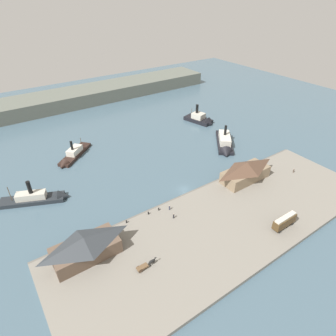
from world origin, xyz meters
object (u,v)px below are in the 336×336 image
Objects in this scene: mooring_post_center_west at (127,222)px; pedestrian_walking_west at (294,171)px; ferry_moored_east at (201,120)px; ferry_mid_harbor at (225,144)px; ferry_shed_west_terminal at (246,171)px; pedestrian_walking_east at (169,208)px; ferry_departing_north at (72,156)px; ferry_shed_customs_shed at (85,247)px; mooring_post_west at (148,213)px; mooring_post_east at (159,209)px; ferry_approaching_west at (40,198)px; horse_cart at (146,265)px; pedestrian_standing_center at (174,216)px; street_tram at (285,221)px.

pedestrian_walking_west is at bearing -10.10° from mooring_post_center_west.
ferry_moored_east is 28.75m from ferry_mid_harbor.
ferry_shed_west_terminal is at bearing 158.77° from pedestrian_walking_west.
ferry_shed_west_terminal is 28.54m from ferry_mid_harbor.
pedestrian_walking_east is at bearing -9.69° from mooring_post_center_west.
pedestrian_walking_east is at bearing -74.20° from ferry_departing_north.
ferry_shed_customs_shed is 62.63m from ferry_shed_west_terminal.
mooring_post_east is at bearing -3.74° from mooring_post_west.
ferry_approaching_west reaches higher than pedestrian_walking_east.
ferry_departing_north is 68.62m from ferry_mid_harbor.
ferry_departing_north is (-48.11, 54.36, -3.85)m from ferry_shed_west_terminal.
horse_cart is 22.67m from mooring_post_east.
pedestrian_standing_center is at bearing 33.69° from horse_cart.
ferry_moored_east is 91.44m from ferry_approaching_west.
ferry_approaching_west is at bearing 124.27° from mooring_post_center_west.
ferry_approaching_west is at bearing 174.61° from ferry_mid_harbor.
ferry_mid_harbor reaches higher than mooring_post_east.
pedestrian_walking_west is at bearing -10.94° from mooring_post_west.
pedestrian_walking_east reaches higher than pedestrian_walking_west.
ferry_shed_west_terminal is at bearing -25.83° from ferry_approaching_west.
horse_cart is 71.06m from pedestrian_walking_west.
pedestrian_walking_west reaches higher than mooring_post_center_west.
street_tram is 33.65m from pedestrian_standing_center.
horse_cart reaches higher than pedestrian_walking_west.
pedestrian_standing_center is 0.10× the size of ferry_moored_east.
pedestrian_walking_west is at bearing -42.49° from ferry_departing_north.
ferry_moored_east reaches higher than pedestrian_walking_west.
ferry_moored_east is (22.45, 52.14, -3.38)m from ferry_shed_west_terminal.
mooring_post_east is at bearing -157.24° from ferry_mid_harbor.
street_tram is at bearing -41.27° from pedestrian_standing_center.
mooring_post_center_west is (-11.44, 0.71, 0.00)m from mooring_post_east.
ferry_shed_west_terminal is 36.69m from mooring_post_east.
pedestrian_walking_west is at bearing 4.63° from horse_cart.
pedestrian_walking_west is (82.12, -6.61, -2.78)m from ferry_shed_customs_shed.
pedestrian_walking_west is (19.51, -7.58, -3.12)m from ferry_shed_west_terminal.
ferry_shed_west_terminal is at bearing -5.27° from mooring_post_center_west.
street_tram is at bearing -63.68° from ferry_departing_north.
ferry_moored_east is at bearing 87.18° from pedestrian_walking_west.
ferry_mid_harbor is (53.93, 20.78, -0.21)m from mooring_post_west.
ferry_mid_harbor is (23.01, 48.99, -2.19)m from street_tram.
horse_cart is 3.40× the size of pedestrian_walking_east.
horse_cart is 48.22m from ferry_approaching_west.
mooring_post_west is (-30.92, 28.20, -1.98)m from street_tram.
ferry_moored_east is at bearing 37.60° from mooring_post_west.
ferry_moored_east is at bearing 42.02° from pedestrian_walking_east.
mooring_post_east is at bearing 174.19° from ferry_shed_west_terminal.
ferry_shed_west_terminal is 1.09× the size of ferry_moored_east.
ferry_shed_customs_shed is 58.27m from street_tram.
ferry_shed_west_terminal is 72.69m from ferry_departing_north.
pedestrian_standing_center reaches higher than mooring_post_center_west.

